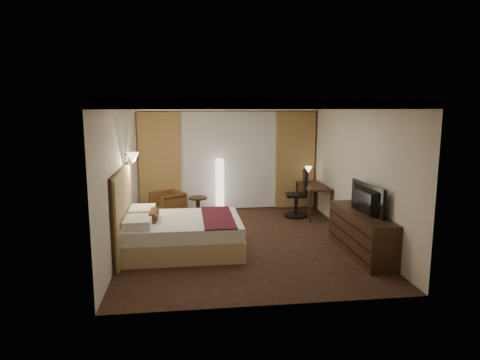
{
  "coord_description": "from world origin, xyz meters",
  "views": [
    {
      "loc": [
        -1.07,
        -7.97,
        2.63
      ],
      "look_at": [
        0.0,
        0.4,
        1.15
      ],
      "focal_mm": 32.0,
      "sensor_mm": 36.0,
      "label": 1
    }
  ],
  "objects": [
    {
      "name": "armchair",
      "position": [
        -1.51,
        2.01,
        0.34
      ],
      "size": [
        0.87,
        0.89,
        0.69
      ],
      "primitive_type": "imported",
      "rotation": [
        0.0,
        0.0,
        -1.06
      ],
      "color": "#432C14",
      "rests_on": "floor"
    },
    {
      "name": "ceiling",
      "position": [
        0.0,
        0.0,
        2.7
      ],
      "size": [
        4.5,
        5.5,
        0.01
      ],
      "primitive_type": "cube",
      "color": "white",
      "rests_on": "back_wall"
    },
    {
      "name": "dresser",
      "position": [
        2.0,
        -0.98,
        0.38
      ],
      "size": [
        0.5,
        1.98,
        0.77
      ],
      "primitive_type": null,
      "color": "black",
      "rests_on": "floor"
    },
    {
      "name": "desk",
      "position": [
        1.95,
        1.75,
        0.38
      ],
      "size": [
        0.55,
        1.25,
        0.75
      ],
      "primitive_type": null,
      "color": "black",
      "rests_on": "floor"
    },
    {
      "name": "floor",
      "position": [
        0.0,
        0.0,
        0.0
      ],
      "size": [
        4.5,
        5.5,
        0.01
      ],
      "primitive_type": "cube",
      "color": "black",
      "rests_on": "ground"
    },
    {
      "name": "headboard",
      "position": [
        -2.2,
        -0.4,
        0.75
      ],
      "size": [
        0.12,
        1.94,
        1.5
      ],
      "primitive_type": null,
      "color": "tan",
      "rests_on": "floor"
    },
    {
      "name": "bed",
      "position": [
        -1.14,
        -0.4,
        0.31
      ],
      "size": [
        2.1,
        1.64,
        0.61
      ],
      "primitive_type": null,
      "color": "white",
      "rests_on": "floor"
    },
    {
      "name": "back_wall",
      "position": [
        0.0,
        2.75,
        1.35
      ],
      "size": [
        4.5,
        0.02,
        2.7
      ],
      "primitive_type": "cube",
      "color": "beige",
      "rests_on": "floor"
    },
    {
      "name": "curtain_left_drape",
      "position": [
        -1.7,
        2.61,
        1.25
      ],
      "size": [
        1.0,
        0.14,
        2.45
      ],
      "primitive_type": "cube",
      "color": "#A2734A",
      "rests_on": "back_wall"
    },
    {
      "name": "left_wall",
      "position": [
        -2.25,
        0.0,
        1.35
      ],
      "size": [
        0.02,
        5.5,
        2.7
      ],
      "primitive_type": "cube",
      "color": "beige",
      "rests_on": "floor"
    },
    {
      "name": "television",
      "position": [
        1.97,
        -0.98,
        1.11
      ],
      "size": [
        0.73,
        1.21,
        0.15
      ],
      "primitive_type": "imported",
      "rotation": [
        0.0,
        0.0,
        1.62
      ],
      "color": "black",
      "rests_on": "dresser"
    },
    {
      "name": "office_chair",
      "position": [
        1.5,
        1.7,
        0.57
      ],
      "size": [
        0.61,
        0.61,
        1.13
      ],
      "primitive_type": null,
      "rotation": [
        0.0,
        0.0,
        -0.13
      ],
      "color": "black",
      "rests_on": "floor"
    },
    {
      "name": "soffit",
      "position": [
        0.0,
        2.5,
        2.6
      ],
      "size": [
        4.5,
        0.5,
        0.2
      ],
      "primitive_type": "cube",
      "color": "white",
      "rests_on": "ceiling"
    },
    {
      "name": "right_wall",
      "position": [
        2.25,
        0.0,
        1.35
      ],
      "size": [
        0.02,
        5.5,
        2.7
      ],
      "primitive_type": "cube",
      "color": "beige",
      "rests_on": "floor"
    },
    {
      "name": "crown_molding",
      "position": [
        0.0,
        0.0,
        2.64
      ],
      "size": [
        4.5,
        5.5,
        0.12
      ],
      "primitive_type": null,
      "color": "black",
      "rests_on": "ceiling"
    },
    {
      "name": "desk_lamp",
      "position": [
        1.95,
        2.23,
        0.92
      ],
      "size": [
        0.18,
        0.18,
        0.34
      ],
      "primitive_type": null,
      "color": "#FFD899",
      "rests_on": "desk"
    },
    {
      "name": "floor_lamp",
      "position": [
        -0.25,
        2.38,
        0.67
      ],
      "size": [
        0.28,
        0.28,
        1.35
      ],
      "primitive_type": null,
      "color": "white",
      "rests_on": "floor"
    },
    {
      "name": "curtain_sheer",
      "position": [
        0.0,
        2.67,
        1.25
      ],
      "size": [
        2.48,
        0.04,
        2.45
      ],
      "primitive_type": "cube",
      "color": "silver",
      "rests_on": "back_wall"
    },
    {
      "name": "side_table",
      "position": [
        -0.81,
        1.93,
        0.25
      ],
      "size": [
        0.45,
        0.45,
        0.49
      ],
      "primitive_type": null,
      "color": "black",
      "rests_on": "floor"
    },
    {
      "name": "curtain_right_drape",
      "position": [
        1.7,
        2.61,
        1.25
      ],
      "size": [
        1.0,
        0.14,
        2.45
      ],
      "primitive_type": "cube",
      "color": "#A2734A",
      "rests_on": "back_wall"
    },
    {
      "name": "wall_sconce",
      "position": [
        -2.09,
        0.41,
        1.62
      ],
      "size": [
        0.24,
        0.24,
        0.24
      ],
      "primitive_type": null,
      "color": "white",
      "rests_on": "left_wall"
    }
  ]
}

